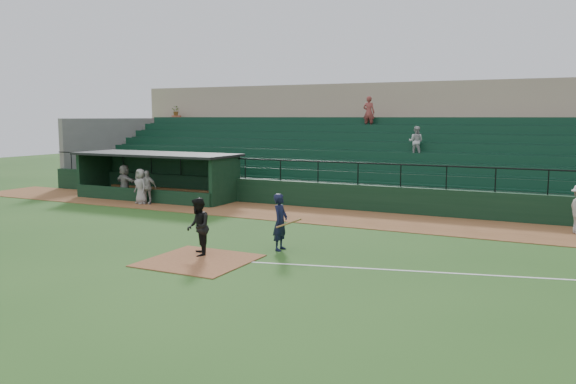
% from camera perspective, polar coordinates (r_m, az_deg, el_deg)
% --- Properties ---
extents(ground, '(90.00, 90.00, 0.00)m').
position_cam_1_polar(ground, '(18.66, -6.90, -6.03)').
color(ground, '#254E19').
rests_on(ground, ground).
extents(warning_track, '(40.00, 4.00, 0.03)m').
position_cam_1_polar(warning_track, '(25.58, 3.00, -2.31)').
color(warning_track, brown).
rests_on(warning_track, ground).
extents(home_plate_dirt, '(3.00, 3.00, 0.03)m').
position_cam_1_polar(home_plate_dirt, '(17.86, -8.67, -6.62)').
color(home_plate_dirt, brown).
rests_on(home_plate_dirt, ground).
extents(foul_line, '(17.49, 4.44, 0.01)m').
position_cam_1_polar(foul_line, '(17.01, 18.92, -7.67)').
color(foul_line, white).
rests_on(foul_line, ground).
extents(stadium_structure, '(38.00, 13.08, 6.40)m').
position_cam_1_polar(stadium_structure, '(33.21, 8.86, 3.80)').
color(stadium_structure, black).
rests_on(stadium_structure, ground).
extents(dugout, '(8.90, 3.20, 2.42)m').
position_cam_1_polar(dugout, '(31.78, -12.17, 1.82)').
color(dugout, black).
rests_on(dugout, ground).
extents(batter_at_plate, '(1.04, 0.72, 1.85)m').
position_cam_1_polar(batter_at_plate, '(18.89, -0.75, -2.94)').
color(batter_at_plate, black).
rests_on(batter_at_plate, ground).
extents(umpire, '(1.07, 1.12, 1.82)m').
position_cam_1_polar(umpire, '(18.34, -8.75, -3.39)').
color(umpire, black).
rests_on(umpire, ground).
extents(dugout_player_a, '(1.05, 0.66, 1.66)m').
position_cam_1_polar(dugout_player_a, '(29.60, -13.59, 0.46)').
color(dugout_player_a, '#A19B97').
rests_on(dugout_player_a, warning_track).
extents(dugout_player_b, '(0.97, 0.79, 1.72)m').
position_cam_1_polar(dugout_player_b, '(29.78, -14.17, 0.54)').
color(dugout_player_b, gray).
rests_on(dugout_player_b, warning_track).
extents(dugout_player_c, '(1.75, 0.95, 1.80)m').
position_cam_1_polar(dugout_player_c, '(31.60, -15.61, 0.95)').
color(dugout_player_c, gray).
rests_on(dugout_player_c, warning_track).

